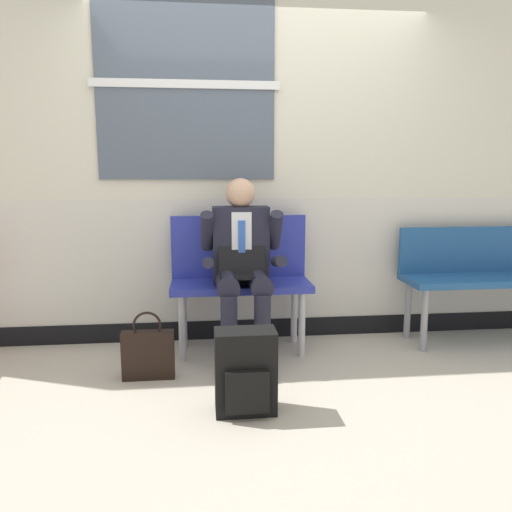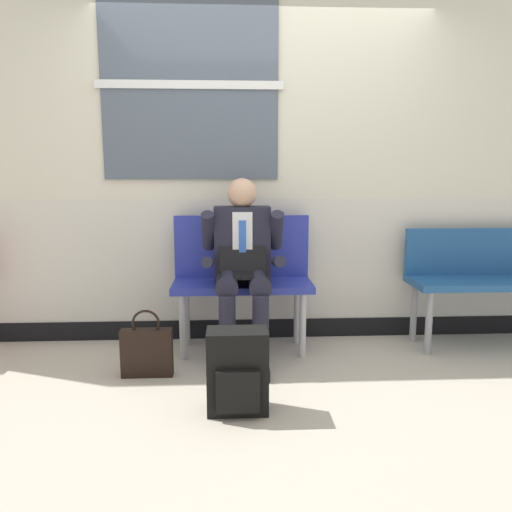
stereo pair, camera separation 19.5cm
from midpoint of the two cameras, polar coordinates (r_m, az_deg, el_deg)
ground_plane at (r=3.52m, az=0.06°, el=-12.43°), size 18.00×18.00×0.00m
station_wall at (r=3.92m, az=-1.15°, el=12.85°), size 6.54×0.16×3.09m
bench_with_person at (r=3.70m, az=-3.35°, el=-1.88°), size 1.01×0.42×0.99m
bench_empty at (r=4.26m, az=23.72°, el=-1.56°), size 1.35×0.42×0.89m
person_seated at (r=3.48m, az=-3.19°, el=-0.81°), size 0.57×0.70×1.27m
backpack at (r=2.82m, az=-3.23°, el=-13.17°), size 0.34×0.23×0.47m
handbag at (r=3.35m, az=-13.89°, el=-10.76°), size 0.33×0.08×0.45m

